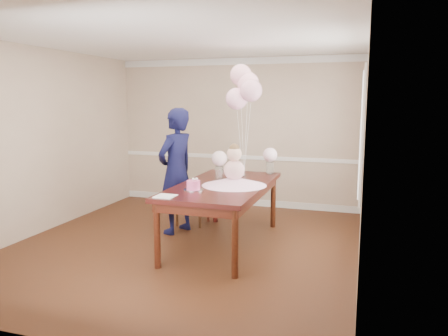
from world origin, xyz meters
TOP-DOWN VIEW (x-y plane):
  - floor at (0.00, 0.00)m, footprint 4.50×5.00m
  - ceiling at (0.00, 0.00)m, footprint 4.50×5.00m
  - wall_back at (0.00, 2.50)m, footprint 4.50×0.02m
  - wall_front at (0.00, -2.50)m, footprint 4.50×0.02m
  - wall_left at (-2.25, 0.00)m, footprint 0.02×5.00m
  - wall_right at (2.25, 0.00)m, footprint 0.02×5.00m
  - chair_rail_trim at (0.00, 2.49)m, footprint 4.50×0.02m
  - crown_molding at (0.00, 2.49)m, footprint 4.50×0.02m
  - baseboard_trim at (0.00, 2.49)m, footprint 4.50×0.02m
  - window_frame at (2.23, 0.50)m, footprint 0.02×1.66m
  - window_blinds at (2.21, 0.50)m, footprint 0.01×1.50m
  - dining_table_top at (0.49, 0.22)m, footprint 1.13×2.24m
  - table_apron at (0.49, 0.22)m, footprint 1.01×2.13m
  - table_leg_fl at (0.02, -0.81)m, footprint 0.08×0.08m
  - table_leg_fr at (0.96, -0.82)m, footprint 0.08×0.08m
  - table_leg_bl at (0.02, 1.25)m, footprint 0.08×0.08m
  - table_leg_br at (0.96, 1.24)m, footprint 0.08×0.08m
  - baby_skirt at (0.66, 0.16)m, footprint 0.85×0.85m
  - baby_torso at (0.66, 0.16)m, footprint 0.27×0.27m
  - baby_head at (0.66, 0.16)m, footprint 0.19×0.19m
  - baby_hair at (0.66, 0.16)m, footprint 0.13×0.13m
  - cake_platter at (0.27, -0.29)m, footprint 0.25×0.25m
  - birthday_cake at (0.27, -0.29)m, footprint 0.17×0.17m
  - cake_flower_a at (0.27, -0.29)m, footprint 0.03×0.03m
  - cake_flower_b at (0.30, -0.26)m, footprint 0.03×0.03m
  - rose_vase_near at (0.32, 0.55)m, footprint 0.11×0.11m
  - roses_near at (0.32, 0.55)m, footprint 0.21×0.21m
  - rose_vase_far at (0.92, 1.17)m, footprint 0.11×0.11m
  - roses_far at (0.92, 1.17)m, footprint 0.21×0.21m
  - napkin at (0.10, -0.73)m, footprint 0.22×0.22m
  - balloon_weight at (0.60, 0.83)m, footprint 0.04×0.04m
  - balloon_a at (0.49, 0.83)m, footprint 0.31×0.31m
  - balloon_b at (0.72, 0.78)m, footprint 0.31×0.31m
  - balloon_c at (0.63, 0.94)m, footprint 0.31×0.31m
  - balloon_d at (0.52, 0.97)m, footprint 0.31×0.31m
  - balloon_ribbon_a at (0.55, 0.83)m, footprint 0.10×0.00m
  - balloon_ribbon_b at (0.66, 0.80)m, footprint 0.11×0.06m
  - balloon_ribbon_c at (0.62, 0.89)m, footprint 0.03×0.11m
  - balloon_ribbon_d at (0.56, 0.90)m, footprint 0.09×0.12m
  - dining_chair_seat at (-0.28, 1.04)m, footprint 0.46×0.46m
  - chair_leg_fl at (-0.47, 0.85)m, footprint 0.04×0.04m
  - chair_leg_fr at (-0.09, 0.85)m, footprint 0.04×0.04m
  - chair_leg_bl at (-0.47, 1.23)m, footprint 0.04×0.04m
  - chair_leg_br at (-0.09, 1.23)m, footprint 0.04×0.04m
  - chair_back_post_l at (-0.49, 0.85)m, footprint 0.04×0.04m
  - chair_back_post_r at (-0.49, 1.23)m, footprint 0.04×0.04m
  - chair_slat_low at (-0.49, 1.04)m, footprint 0.03×0.42m
  - chair_slat_mid at (-0.49, 1.04)m, footprint 0.03×0.42m
  - chair_slat_top at (-0.49, 1.04)m, footprint 0.03×0.42m
  - woman at (-0.34, 0.56)m, footprint 0.63×0.77m

SIDE VIEW (x-z plane):
  - floor at x=0.00m, z-range 0.00..0.00m
  - baseboard_trim at x=0.00m, z-range 0.00..0.12m
  - chair_leg_fl at x=-0.47m, z-range 0.00..0.45m
  - chair_leg_fr at x=-0.09m, z-range 0.00..0.45m
  - chair_leg_bl at x=-0.47m, z-range 0.00..0.45m
  - chair_leg_br at x=-0.09m, z-range 0.00..0.45m
  - table_leg_fl at x=0.02m, z-range 0.00..0.78m
  - table_leg_fr at x=0.96m, z-range 0.00..0.78m
  - table_leg_bl at x=0.02m, z-range 0.00..0.78m
  - table_leg_br at x=0.96m, z-range 0.00..0.78m
  - dining_chair_seat at x=-0.28m, z-range 0.45..0.50m
  - chair_slat_low at x=-0.49m, z-range 0.63..0.68m
  - table_apron at x=0.49m, z-range 0.67..0.78m
  - chair_back_post_l at x=-0.49m, z-range 0.49..1.08m
  - chair_back_post_r at x=-0.49m, z-range 0.49..1.08m
  - dining_table_top at x=0.49m, z-range 0.78..0.84m
  - chair_slat_mid at x=-0.49m, z-range 0.80..0.85m
  - cake_platter at x=0.27m, z-range 0.84..0.85m
  - napkin at x=0.10m, z-range 0.84..0.85m
  - balloon_weight at x=0.60m, z-range 0.84..0.86m
  - baby_skirt at x=0.66m, z-range 0.84..0.95m
  - chair_rail_trim at x=0.00m, z-range 0.86..0.94m
  - birthday_cake at x=0.27m, z-range 0.85..0.96m
  - woman at x=-0.34m, z-range 0.00..1.83m
  - rose_vase_near at x=0.32m, z-range 0.84..1.02m
  - rose_vase_far at x=0.92m, z-range 0.84..1.02m
  - cake_flower_a at x=0.27m, z-range 0.96..0.99m
  - cake_flower_b at x=0.30m, z-range 0.96..0.99m
  - chair_slat_top at x=-0.49m, z-range 0.97..1.02m
  - baby_torso at x=0.66m, z-range 0.91..1.18m
  - roses_near at x=0.32m, z-range 1.02..1.24m
  - roses_far at x=0.92m, z-range 1.02..1.24m
  - baby_head at x=0.66m, z-range 1.16..1.35m
  - baby_hair at x=0.66m, z-range 1.25..1.39m
  - balloon_ribbon_a at x=0.55m, z-range 0.85..1.79m
  - wall_back at x=0.00m, z-range 0.00..2.70m
  - wall_front at x=0.00m, z-range 0.00..2.70m
  - wall_left at x=-2.25m, z-range 0.00..2.70m
  - wall_right at x=2.25m, z-range 0.00..2.70m
  - balloon_ribbon_b at x=0.66m, z-range 0.85..1.90m
  - balloon_ribbon_c at x=0.62m, z-range 0.85..2.01m
  - balloon_ribbon_d at x=0.56m, z-range 0.85..2.12m
  - window_frame at x=2.23m, z-range 0.77..2.33m
  - window_blinds at x=2.21m, z-range 0.85..2.25m
  - balloon_a at x=0.49m, z-range 1.80..2.12m
  - balloon_b at x=0.72m, z-range 1.92..2.23m
  - balloon_c at x=0.63m, z-range 2.03..2.34m
  - balloon_d at x=0.52m, z-range 2.14..2.45m
  - crown_molding at x=0.00m, z-range 2.57..2.69m
  - ceiling at x=0.00m, z-range 2.69..2.71m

